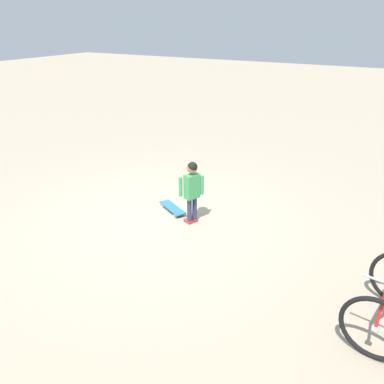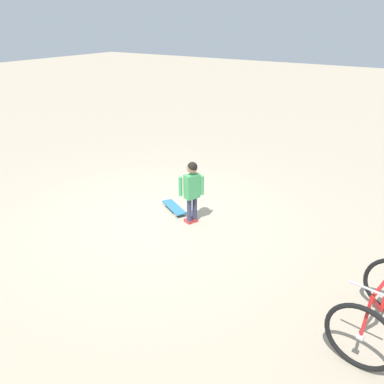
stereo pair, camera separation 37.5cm
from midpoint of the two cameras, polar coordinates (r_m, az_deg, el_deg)
name	(u,v)px [view 2 (the right image)]	position (r m, az deg, el deg)	size (l,w,h in m)	color
ground_plane	(157,217)	(6.83, -3.44, -3.66)	(50.00, 50.00, 0.00)	tan
child_person	(192,186)	(6.38, 1.68, 0.86)	(0.29, 0.32, 1.06)	#2D3351
skateboard	(174,207)	(7.03, -1.06, -2.22)	(0.49, 0.66, 0.07)	teal
bicycle_far	(380,308)	(4.78, 27.28, -14.56)	(1.17, 0.87, 0.85)	black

